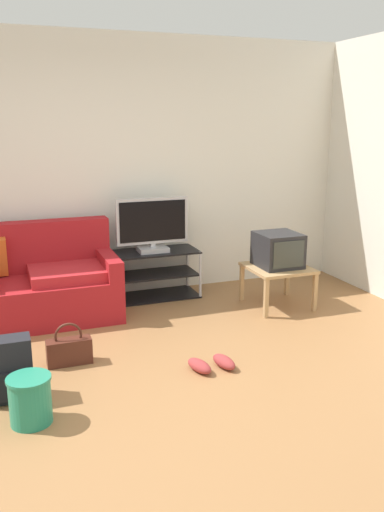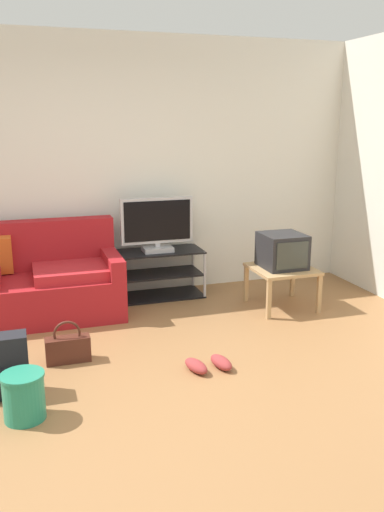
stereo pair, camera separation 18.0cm
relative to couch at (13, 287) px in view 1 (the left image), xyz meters
The scene contains 11 objects.
ground_plane 2.10m from the couch, 70.57° to the right, with size 9.00×9.80×0.02m, color olive.
wall_back 1.33m from the couch, 35.55° to the left, with size 9.00×0.10×2.70m, color silver.
couch is the anchor object (origin of this frame).
tv_stand 1.43m from the couch, ahead, with size 0.96×0.44×0.51m.
flat_tv 1.50m from the couch, ahead, with size 0.76×0.22×0.57m.
side_table 2.58m from the couch, 11.26° to the right, with size 0.60×0.60×0.41m.
crt_tv 2.59m from the couch, 10.90° to the right, with size 0.41×0.43×0.34m.
backpack 1.56m from the couch, 93.59° to the right, with size 0.31×0.24×0.44m.
handbag 1.22m from the couch, 72.86° to the right, with size 0.34×0.13×0.34m.
cleaning_bucket 1.91m from the couch, 89.63° to the right, with size 0.28×0.28×0.31m.
sneakers_pair 2.13m from the couch, 49.99° to the right, with size 0.37×0.28×0.09m.
Camera 1 is at (-0.78, -3.13, 1.85)m, focal length 37.66 mm.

